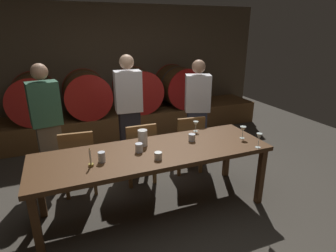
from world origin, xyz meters
TOP-DOWN VIEW (x-y plane):
  - ground_plane at (0.00, 0.00)m, footprint 8.95×8.95m
  - back_wall at (0.00, 3.17)m, footprint 6.88×0.24m
  - barrel_shelf at (0.00, 2.62)m, footprint 6.20×0.90m
  - wine_barrel_far_left at (-1.41, 2.62)m, footprint 0.84×0.86m
  - wine_barrel_center_left at (-0.50, 2.62)m, footprint 0.84×0.86m
  - wine_barrel_center_right at (0.49, 2.62)m, footprint 0.84×0.86m
  - wine_barrel_far_right at (1.41, 2.62)m, footprint 0.84×0.86m
  - dining_table at (-0.09, -0.04)m, footprint 2.62×0.84m
  - chair_left at (-0.86, 0.65)m, footprint 0.43×0.43m
  - chair_center at (-0.07, 0.61)m, footprint 0.41×0.41m
  - chair_right at (0.68, 0.65)m, footprint 0.44×0.44m
  - guest_left at (-1.18, 1.19)m, footprint 0.42×0.30m
  - guest_center at (-0.05, 1.17)m, footprint 0.40×0.27m
  - guest_right at (1.01, 1.02)m, footprint 0.44×0.36m
  - candle_center at (-0.79, -0.15)m, footprint 0.05×0.05m
  - pitcher at (-0.16, 0.15)m, footprint 0.11×0.11m
  - wine_glass_left at (0.62, 0.33)m, footprint 0.07×0.07m
  - wine_glass_center at (1.03, -0.41)m, footprint 0.06×0.06m
  - wine_glass_right at (1.04, -0.11)m, footprint 0.08×0.08m
  - cup_far_left at (-0.67, -0.09)m, footprint 0.07×0.07m
  - cup_center_left at (-0.25, -0.01)m, footprint 0.08×0.08m
  - cup_center_right at (-0.12, -0.25)m, footprint 0.08×0.08m
  - cup_far_right at (0.43, 0.06)m, footprint 0.08×0.08m

SIDE VIEW (x-z plane):
  - ground_plane at x=0.00m, z-range 0.00..0.00m
  - barrel_shelf at x=0.00m, z-range 0.00..0.46m
  - chair_left at x=-0.86m, z-range 0.05..0.93m
  - chair_center at x=-0.07m, z-range 0.05..0.93m
  - chair_right at x=0.68m, z-range 0.05..0.93m
  - dining_table at x=-0.09m, z-range 0.31..1.08m
  - cup_center_right at x=-0.12m, z-range 0.76..0.84m
  - cup_far_right at x=0.43m, z-range 0.76..0.85m
  - cup_center_left at x=-0.25m, z-range 0.76..0.86m
  - cup_far_left at x=-0.67m, z-range 0.76..0.87m
  - candle_center at x=-0.79m, z-range 0.72..0.92m
  - guest_right at x=1.01m, z-range 0.02..1.62m
  - guest_left at x=-1.18m, z-range 0.02..1.65m
  - pitcher at x=-0.16m, z-range 0.76..0.95m
  - wine_glass_left at x=0.62m, z-range 0.80..0.93m
  - guest_center at x=-0.05m, z-range 0.02..1.73m
  - wine_barrel_far_left at x=-1.41m, z-range 0.46..1.30m
  - wine_barrel_center_left at x=-0.50m, z-range 0.46..1.30m
  - wine_barrel_center_right at x=0.49m, z-range 0.46..1.30m
  - wine_barrel_far_right at x=1.41m, z-range 0.46..1.30m
  - wine_glass_right at x=1.04m, z-range 0.80..0.96m
  - wine_glass_center at x=1.03m, z-range 0.80..0.98m
  - back_wall at x=0.00m, z-range 0.00..2.51m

